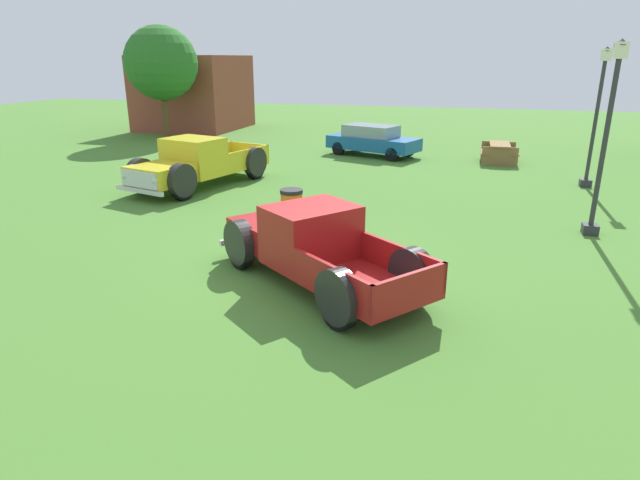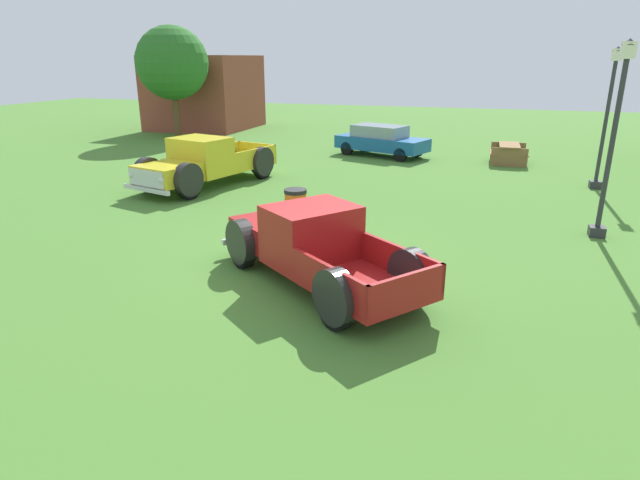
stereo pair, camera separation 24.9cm
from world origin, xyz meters
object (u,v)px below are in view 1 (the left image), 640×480
lamp_post_near (606,137)px  lamp_post_far (596,116)px  pickup_truck_foreground (309,244)px  trash_can (292,207)px  oak_tree_west (161,63)px  pickup_truck_behind_left (193,164)px  sedan_distant_a (373,140)px  picnic_table (499,150)px

lamp_post_near → lamp_post_far: 5.67m
pickup_truck_foreground → lamp_post_near: lamp_post_near is taller
lamp_post_near → trash_can: 7.70m
trash_can → oak_tree_west: 17.82m
pickup_truck_foreground → pickup_truck_behind_left: size_ratio=0.86×
pickup_truck_behind_left → trash_can: 5.52m
sedan_distant_a → pickup_truck_foreground: bearing=-84.3°
pickup_truck_foreground → lamp_post_near: 7.63m
pickup_truck_behind_left → sedan_distant_a: (4.59, 7.80, -0.08)m
oak_tree_west → lamp_post_near: bearing=-32.1°
pickup_truck_foreground → lamp_post_far: lamp_post_far is taller
pickup_truck_foreground → trash_can: pickup_truck_foreground is taller
pickup_truck_foreground → oak_tree_west: size_ratio=0.85×
lamp_post_near → lamp_post_far: bearing=81.8°
pickup_truck_foreground → sedan_distant_a: 14.34m
sedan_distant_a → oak_tree_west: 12.23m
pickup_truck_foreground → lamp_post_far: 12.31m
pickup_truck_foreground → picnic_table: (3.96, 14.12, -0.22)m
pickup_truck_foreground → oak_tree_west: 21.23m
oak_tree_west → trash_can: bearing=-48.7°
pickup_truck_foreground → lamp_post_near: size_ratio=1.08×
pickup_truck_foreground → trash_can: bearing=114.2°
pickup_truck_foreground → trash_can: size_ratio=5.16×
lamp_post_near → trash_can: (-7.34, -1.29, -1.90)m
pickup_truck_foreground → oak_tree_west: bearing=128.4°
sedan_distant_a → lamp_post_near: lamp_post_near is taller
pickup_truck_foreground → lamp_post_near: (5.85, 4.61, 1.67)m
trash_can → lamp_post_far: bearing=40.3°
lamp_post_far → oak_tree_west: bearing=162.4°
pickup_truck_behind_left → sedan_distant_a: pickup_truck_behind_left is taller
sedan_distant_a → lamp_post_far: bearing=-26.6°
pickup_truck_foreground → oak_tree_west: (-13.03, 16.46, 3.17)m
sedan_distant_a → lamp_post_near: bearing=-53.0°
oak_tree_west → sedan_distant_a: bearing=-10.7°
picnic_table → oak_tree_west: 17.48m
pickup_truck_behind_left → lamp_post_near: 12.12m
trash_can → oak_tree_west: size_ratio=0.16×
pickup_truck_foreground → sedan_distant_a: size_ratio=1.13×
sedan_distant_a → lamp_post_far: size_ratio=0.97×
picnic_table → trash_can: trash_can is taller
picnic_table → trash_can: (-5.45, -10.81, -0.01)m
lamp_post_near → pickup_truck_foreground: bearing=-141.8°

